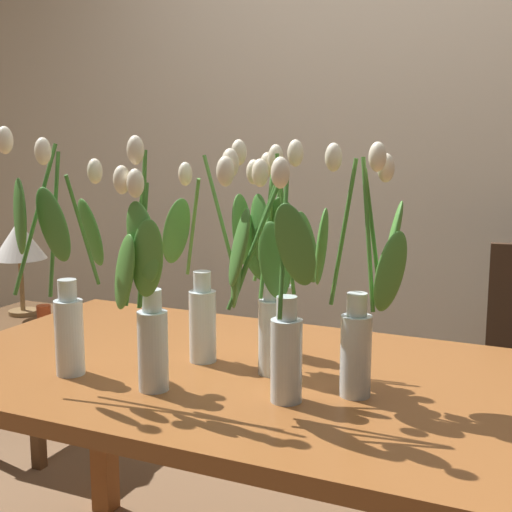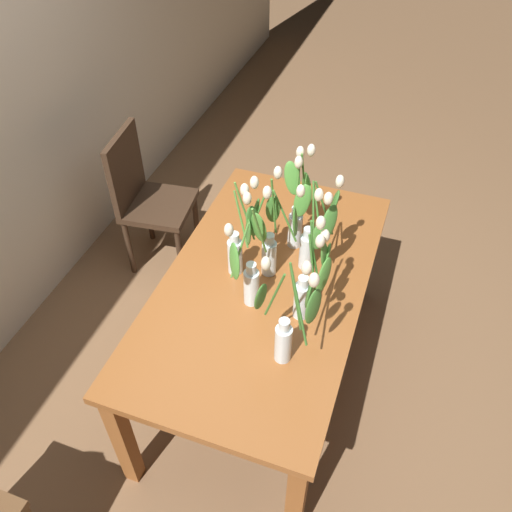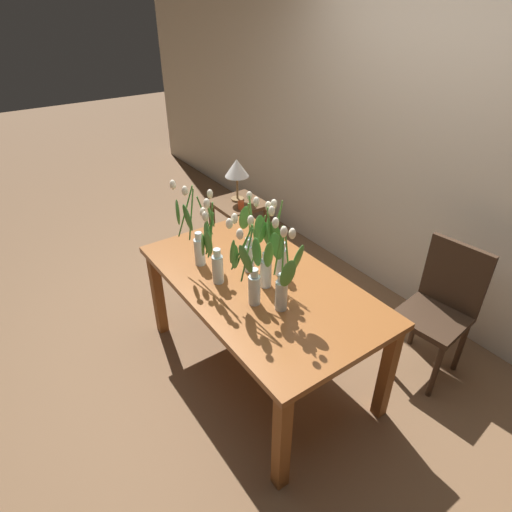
% 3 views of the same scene
% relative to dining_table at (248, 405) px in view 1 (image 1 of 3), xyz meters
% --- Properties ---
extents(room_wall_rear, '(9.00, 0.10, 2.70)m').
position_rel_dining_table_xyz_m(room_wall_rear, '(0.00, 1.52, 0.70)').
color(room_wall_rear, beige).
rests_on(room_wall_rear, ground).
extents(dining_table, '(1.60, 0.90, 0.74)m').
position_rel_dining_table_xyz_m(dining_table, '(0.00, 0.00, 0.00)').
color(dining_table, brown).
rests_on(dining_table, ground).
extents(tulip_vase_0, '(0.21, 0.19, 0.55)m').
position_rel_dining_table_xyz_m(tulip_vase_0, '(0.29, -0.06, 0.30)').
color(tulip_vase_0, silver).
rests_on(tulip_vase_0, dining_table).
extents(tulip_vase_1, '(0.23, 0.17, 0.54)m').
position_rel_dining_table_xyz_m(tulip_vase_1, '(0.14, -0.19, 0.30)').
color(tulip_vase_1, silver).
rests_on(tulip_vase_1, dining_table).
extents(tulip_vase_2, '(0.24, 0.25, 0.55)m').
position_rel_dining_table_xyz_m(tulip_vase_2, '(0.07, -0.00, 0.29)').
color(tulip_vase_2, silver).
rests_on(tulip_vase_2, dining_table).
extents(tulip_vase_3, '(0.16, 0.16, 0.54)m').
position_rel_dining_table_xyz_m(tulip_vase_3, '(0.02, 0.12, 0.28)').
color(tulip_vase_3, silver).
rests_on(tulip_vase_3, dining_table).
extents(tulip_vase_4, '(0.27, 0.12, 0.55)m').
position_rel_dining_table_xyz_m(tulip_vase_4, '(-0.13, 0.02, 0.28)').
color(tulip_vase_4, silver).
rests_on(tulip_vase_4, dining_table).
extents(tulip_vase_5, '(0.16, 0.15, 0.56)m').
position_rel_dining_table_xyz_m(tulip_vase_5, '(-0.13, -0.24, 0.30)').
color(tulip_vase_5, silver).
rests_on(tulip_vase_5, dining_table).
extents(tulip_vase_6, '(0.17, 0.26, 0.58)m').
position_rel_dining_table_xyz_m(tulip_vase_6, '(-0.37, -0.22, 0.32)').
color(tulip_vase_6, silver).
rests_on(tulip_vase_6, dining_table).
extents(side_table, '(0.44, 0.44, 0.55)m').
position_rel_dining_table_xyz_m(side_table, '(-1.36, 0.73, -0.22)').
color(side_table, brown).
rests_on(side_table, ground).
extents(table_lamp, '(0.22, 0.22, 0.40)m').
position_rel_dining_table_xyz_m(table_lamp, '(-1.41, 0.75, 0.21)').
color(table_lamp, olive).
rests_on(table_lamp, side_table).
extents(pillar_candle, '(0.06, 0.06, 0.07)m').
position_rel_dining_table_xyz_m(pillar_candle, '(-1.23, 0.67, -0.06)').
color(pillar_candle, '#CC4C23').
rests_on(pillar_candle, side_table).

